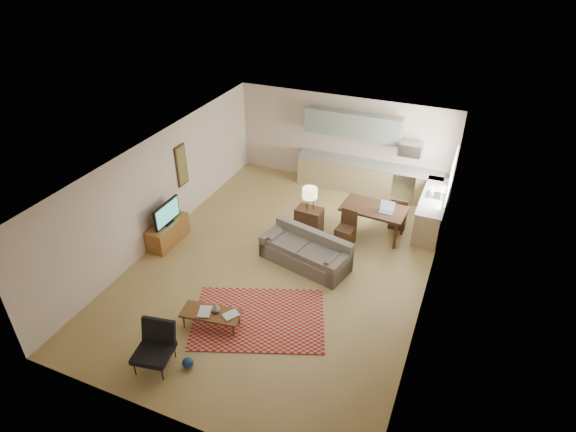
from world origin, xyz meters
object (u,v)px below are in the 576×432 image
at_px(tv_credenza, 168,232).
at_px(coffee_table, 211,319).
at_px(sofa, 305,250).
at_px(armchair, 153,349).
at_px(dining_table, 373,221).
at_px(console_table, 309,222).

bearing_deg(tv_credenza, coffee_table, -40.47).
height_order(coffee_table, tv_credenza, tv_credenza).
bearing_deg(sofa, armchair, -95.94).
xyz_separation_m(armchair, dining_table, (2.54, 5.71, -0.02)).
bearing_deg(console_table, coffee_table, -96.98).
xyz_separation_m(sofa, dining_table, (1.14, 1.81, 0.02)).
xyz_separation_m(coffee_table, armchair, (-0.42, -1.28, 0.24)).
height_order(armchair, tv_credenza, armchair).
xyz_separation_m(console_table, dining_table, (1.49, 0.62, 0.02)).
relative_size(sofa, armchair, 2.59).
distance_m(coffee_table, tv_credenza, 3.27).
height_order(sofa, armchair, armchair).
bearing_deg(sofa, coffee_table, -96.63).
bearing_deg(armchair, tv_credenza, 111.06).
height_order(coffee_table, armchair, armchair).
distance_m(sofa, coffee_table, 2.80).
distance_m(coffee_table, dining_table, 4.92).
relative_size(sofa, dining_table, 1.38).
bearing_deg(coffee_table, sofa, 60.78).
bearing_deg(dining_table, sofa, -118.10).
bearing_deg(armchair, console_table, 68.13).
height_order(sofa, console_table, same).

